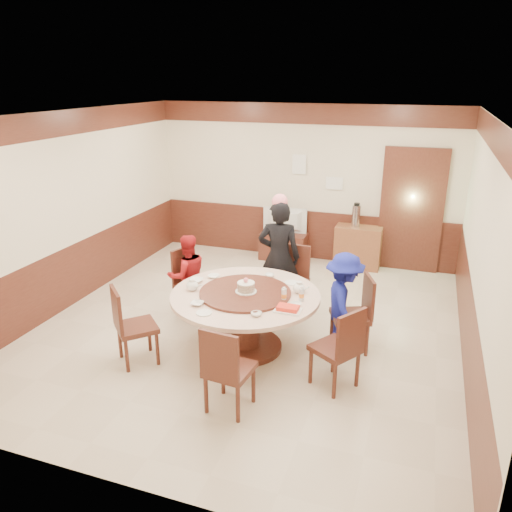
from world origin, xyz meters
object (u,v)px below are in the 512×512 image
(person_blue, at_px, (343,303))
(person_red, at_px, (188,276))
(birthday_cake, at_px, (246,287))
(tv_stand, at_px, (284,246))
(television, at_px, (284,221))
(person_standing, at_px, (279,257))
(thermos, at_px, (356,216))
(banquet_table, at_px, (245,310))
(side_cabinet, at_px, (358,247))
(shrimp_platter, at_px, (288,309))

(person_blue, bearing_deg, person_red, 61.88)
(birthday_cake, bearing_deg, tv_stand, 98.13)
(birthday_cake, relative_size, television, 0.32)
(person_blue, distance_m, birthday_cake, 1.21)
(person_standing, relative_size, tv_stand, 1.93)
(thermos, bearing_deg, banquet_table, -104.03)
(person_standing, distance_m, birthday_cake, 1.20)
(person_standing, distance_m, thermos, 2.28)
(person_red, distance_m, tv_stand, 2.76)
(side_cabinet, bearing_deg, person_standing, -111.20)
(person_red, distance_m, person_blue, 2.25)
(television, relative_size, thermos, 2.13)
(person_standing, xyz_separation_m, person_red, (-1.17, -0.55, -0.23))
(person_standing, xyz_separation_m, shrimp_platter, (0.55, -1.48, -0.04))
(shrimp_platter, distance_m, thermos, 3.63)
(banquet_table, xyz_separation_m, side_cabinet, (0.90, 3.33, -0.16))
(person_red, relative_size, tv_stand, 1.40)
(person_red, bearing_deg, person_standing, 163.01)
(television, bearing_deg, person_blue, 114.23)
(person_red, bearing_deg, thermos, -167.89)
(person_red, bearing_deg, television, -145.75)
(person_red, xyz_separation_m, shrimp_platter, (1.72, -0.93, 0.18))
(person_standing, bearing_deg, banquet_table, 77.12)
(person_red, height_order, television, person_red)
(birthday_cake, xyz_separation_m, tv_stand, (-0.47, 3.31, -0.59))
(birthday_cake, distance_m, side_cabinet, 3.49)
(birthday_cake, xyz_separation_m, side_cabinet, (0.89, 3.34, -0.47))
(birthday_cake, bearing_deg, person_red, 150.02)
(banquet_table, bearing_deg, shrimp_platter, -25.18)
(television, relative_size, side_cabinet, 1.01)
(shrimp_platter, height_order, television, television)
(shrimp_platter, bearing_deg, birthday_cake, 154.78)
(person_blue, bearing_deg, banquet_table, 86.74)
(person_red, distance_m, thermos, 3.34)
(person_red, xyz_separation_m, person_blue, (2.24, -0.26, 0.04))
(birthday_cake, bearing_deg, person_standing, 87.19)
(person_standing, height_order, birthday_cake, person_standing)
(person_standing, height_order, thermos, person_standing)
(person_red, distance_m, birthday_cake, 1.31)
(tv_stand, height_order, television, television)
(shrimp_platter, relative_size, television, 0.37)
(banquet_table, relative_size, birthday_cake, 6.98)
(person_red, bearing_deg, person_blue, 131.02)
(birthday_cake, relative_size, side_cabinet, 0.33)
(person_blue, relative_size, side_cabinet, 1.59)
(birthday_cake, distance_m, tv_stand, 3.39)
(person_red, height_order, person_blue, person_blue)
(banquet_table, relative_size, shrimp_platter, 6.07)
(tv_stand, height_order, thermos, thermos)
(person_standing, xyz_separation_m, television, (-0.53, 2.11, -0.09))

